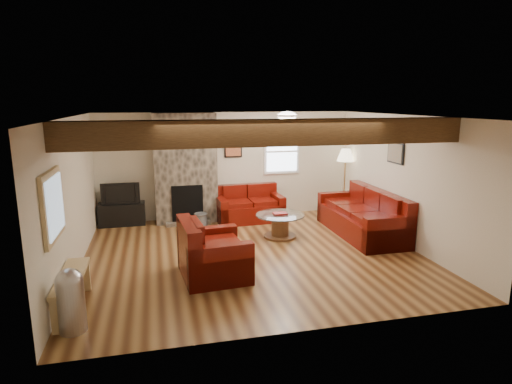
# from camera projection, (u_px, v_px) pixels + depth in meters

# --- Properties ---
(room) EXTENTS (8.00, 8.00, 8.00)m
(room) POSITION_uv_depth(u_px,v_px,m) (253.00, 188.00, 7.58)
(room) COLOR #563016
(room) RESTS_ON ground
(floor) EXTENTS (6.00, 6.00, 0.00)m
(floor) POSITION_uv_depth(u_px,v_px,m) (253.00, 254.00, 7.85)
(floor) COLOR #563016
(floor) RESTS_ON ground
(oak_beam) EXTENTS (6.00, 0.36, 0.38)m
(oak_beam) POSITION_uv_depth(u_px,v_px,m) (272.00, 133.00, 6.17)
(oak_beam) COLOR #331F0F
(oak_beam) RESTS_ON room
(chimney_breast) EXTENTS (1.40, 0.67, 2.50)m
(chimney_breast) POSITION_uv_depth(u_px,v_px,m) (186.00, 170.00, 9.73)
(chimney_breast) COLOR #322D27
(chimney_breast) RESTS_ON floor
(back_window) EXTENTS (0.90, 0.08, 1.10)m
(back_window) POSITION_uv_depth(u_px,v_px,m) (282.00, 151.00, 10.40)
(back_window) COLOR white
(back_window) RESTS_ON room
(hatch_window) EXTENTS (0.08, 1.00, 0.90)m
(hatch_window) POSITION_uv_depth(u_px,v_px,m) (53.00, 206.00, 5.44)
(hatch_window) COLOR tan
(hatch_window) RESTS_ON room
(ceiling_dome) EXTENTS (0.40, 0.40, 0.18)m
(ceiling_dome) POSITION_uv_depth(u_px,v_px,m) (287.00, 117.00, 8.39)
(ceiling_dome) COLOR silver
(ceiling_dome) RESTS_ON room
(artwork_back) EXTENTS (0.42, 0.06, 0.52)m
(artwork_back) POSITION_uv_depth(u_px,v_px,m) (233.00, 146.00, 10.10)
(artwork_back) COLOR black
(artwork_back) RESTS_ON room
(artwork_right) EXTENTS (0.06, 0.55, 0.42)m
(artwork_right) POSITION_uv_depth(u_px,v_px,m) (395.00, 153.00, 8.43)
(artwork_right) COLOR black
(artwork_right) RESTS_ON room
(sofa_three) EXTENTS (1.01, 2.41, 0.93)m
(sofa_three) POSITION_uv_depth(u_px,v_px,m) (361.00, 213.00, 8.92)
(sofa_three) COLOR #400604
(sofa_three) RESTS_ON floor
(loveseat) EXTENTS (1.57, 0.95, 0.81)m
(loveseat) POSITION_uv_depth(u_px,v_px,m) (249.00, 204.00, 9.98)
(loveseat) COLOR #400604
(loveseat) RESTS_ON floor
(armchair_red) EXTENTS (1.10, 1.22, 0.93)m
(armchair_red) POSITION_uv_depth(u_px,v_px,m) (214.00, 248.00, 6.79)
(armchair_red) COLOR #400604
(armchair_red) RESTS_ON floor
(coffee_table) EXTENTS (0.99, 0.99, 0.52)m
(coffee_table) POSITION_uv_depth(u_px,v_px,m) (280.00, 226.00, 8.78)
(coffee_table) COLOR #472C16
(coffee_table) RESTS_ON floor
(tv_cabinet) EXTENTS (1.01, 0.40, 0.51)m
(tv_cabinet) POSITION_uv_depth(u_px,v_px,m) (122.00, 214.00, 9.64)
(tv_cabinet) COLOR black
(tv_cabinet) RESTS_ON floor
(television) EXTENTS (0.83, 0.11, 0.48)m
(television) POSITION_uv_depth(u_px,v_px,m) (121.00, 193.00, 9.54)
(television) COLOR black
(television) RESTS_ON tv_cabinet
(floor_lamp) EXTENTS (0.42, 0.42, 1.63)m
(floor_lamp) POSITION_uv_depth(u_px,v_px,m) (345.00, 159.00, 10.28)
(floor_lamp) COLOR tan
(floor_lamp) RESTS_ON floor
(pine_bench) EXTENTS (0.31, 1.32, 0.49)m
(pine_bench) POSITION_uv_depth(u_px,v_px,m) (72.00, 293.00, 5.71)
(pine_bench) COLOR tan
(pine_bench) RESTS_ON floor
(pedal_bin) EXTENTS (0.42, 0.42, 0.81)m
(pedal_bin) POSITION_uv_depth(u_px,v_px,m) (71.00, 300.00, 5.15)
(pedal_bin) COLOR #B4B4B9
(pedal_bin) RESTS_ON floor
(coal_bucket) EXTENTS (0.32, 0.32, 0.30)m
(coal_bucket) POSITION_uv_depth(u_px,v_px,m) (201.00, 219.00, 9.60)
(coal_bucket) COLOR slate
(coal_bucket) RESTS_ON floor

